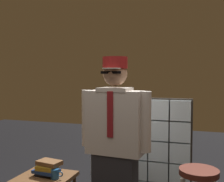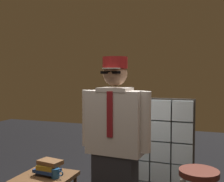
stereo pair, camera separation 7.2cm
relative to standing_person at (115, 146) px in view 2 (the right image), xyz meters
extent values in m
cube|color=silver|center=(-0.50, 0.94, -0.53)|extent=(0.24, 0.08, 0.24)
cube|color=silver|center=(-0.25, 0.94, -0.53)|extent=(0.24, 0.08, 0.24)
cube|color=silver|center=(0.01, 0.94, -0.53)|extent=(0.24, 0.08, 0.24)
cube|color=silver|center=(0.27, 0.94, -0.53)|extent=(0.24, 0.08, 0.24)
cube|color=silver|center=(0.53, 0.94, -0.53)|extent=(0.24, 0.08, 0.24)
cube|color=silver|center=(-0.50, 0.94, -0.27)|extent=(0.24, 0.08, 0.24)
cube|color=silver|center=(-0.25, 0.94, -0.27)|extent=(0.24, 0.08, 0.24)
cube|color=silver|center=(0.01, 0.94, -0.27)|extent=(0.24, 0.08, 0.24)
cube|color=silver|center=(0.27, 0.94, -0.27)|extent=(0.24, 0.08, 0.24)
cube|color=silver|center=(0.53, 0.94, -0.27)|extent=(0.24, 0.08, 0.24)
cube|color=silver|center=(-0.50, 0.94, -0.01)|extent=(0.24, 0.08, 0.24)
cube|color=silver|center=(-0.25, 0.94, -0.01)|extent=(0.24, 0.08, 0.24)
cube|color=silver|center=(0.01, 0.94, -0.01)|extent=(0.24, 0.08, 0.24)
cube|color=silver|center=(0.27, 0.94, -0.01)|extent=(0.24, 0.08, 0.24)
cube|color=silver|center=(0.53, 0.94, -0.01)|extent=(0.24, 0.08, 0.24)
cube|color=silver|center=(-0.50, 0.94, 0.24)|extent=(0.24, 0.08, 0.24)
cube|color=silver|center=(-0.25, 0.94, 0.24)|extent=(0.24, 0.08, 0.24)
cube|color=silver|center=(0.01, 0.94, 0.24)|extent=(0.24, 0.08, 0.24)
cube|color=silver|center=(0.27, 0.94, 0.24)|extent=(0.24, 0.08, 0.24)
cube|color=silver|center=(0.53, 0.94, 0.24)|extent=(0.24, 0.08, 0.24)
cube|color=#38332D|center=(0.01, 0.99, -0.27)|extent=(1.31, 0.02, 1.31)
cube|color=silver|center=(0.00, 0.00, 0.23)|extent=(0.54, 0.26, 0.59)
cube|color=maroon|center=(-0.01, -0.12, 0.31)|extent=(0.06, 0.01, 0.42)
cube|color=silver|center=(0.00, 0.00, 0.53)|extent=(0.30, 0.26, 0.04)
sphere|color=#A87A5B|center=(0.00, 0.00, 0.68)|extent=(0.23, 0.23, 0.23)
ellipsoid|color=black|center=(0.00, -0.05, 0.64)|extent=(0.15, 0.09, 0.10)
cube|color=black|center=(-0.01, -0.10, 0.69)|extent=(0.19, 0.03, 0.02)
cylinder|color=white|center=(-0.01, -0.08, 0.73)|extent=(0.18, 0.18, 0.01)
cylinder|color=maroon|center=(0.00, 0.00, 0.78)|extent=(0.23, 0.23, 0.11)
cylinder|color=silver|center=(0.29, -0.02, 0.25)|extent=(0.11, 0.11, 0.55)
cylinder|color=silver|center=(-0.29, 0.02, 0.25)|extent=(0.11, 0.11, 0.55)
cylinder|color=#592319|center=(0.76, 0.02, -0.17)|extent=(0.34, 0.34, 0.05)
cube|color=brown|center=(-0.69, -0.12, -0.35)|extent=(0.52, 0.52, 0.04)
cube|color=black|center=(-0.69, -0.07, -0.32)|extent=(0.21, 0.17, 0.03)
cube|color=navy|center=(-0.69, -0.09, -0.29)|extent=(0.26, 0.19, 0.03)
cube|color=olive|center=(-0.68, -0.09, -0.25)|extent=(0.20, 0.16, 0.04)
cube|color=brown|center=(-0.67, -0.06, -0.21)|extent=(0.26, 0.19, 0.04)
cylinder|color=navy|center=(-0.57, -0.14, -0.28)|extent=(0.08, 0.08, 0.09)
torus|color=navy|center=(-0.51, -0.14, -0.28)|extent=(0.06, 0.01, 0.06)
camera|label=1|loc=(0.78, -2.44, 0.66)|focal=44.16mm
camera|label=2|loc=(0.84, -2.41, 0.66)|focal=44.16mm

